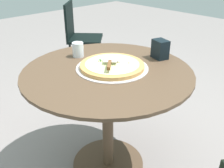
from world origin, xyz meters
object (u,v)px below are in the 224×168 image
Objects in this scene: pizza_on_tray at (112,66)px; napkin_dispenser at (160,49)px; pizza_server at (110,62)px; patio_chair_near at (79,33)px; drinking_cup at (78,50)px; patio_table at (108,96)px.

pizza_on_tray is 3.57× the size of napkin_dispenser.
pizza_server is 0.22× the size of patio_chair_near.
patio_chair_near reaches higher than drinking_cup.
patio_chair_near is (0.81, 1.38, -0.27)m from pizza_server.
napkin_dispenser is at bearing -12.41° from pizza_server.
patio_chair_near is at bearing 59.72° from pizza_server.
patio_table is 0.20m from pizza_on_tray.
pizza_server is at bearing -120.28° from patio_chair_near.
drinking_cup is (-0.03, 0.29, 0.03)m from pizza_on_tray.
drinking_cup is (0.00, 0.30, -0.00)m from pizza_server.
pizza_server is at bearing -68.37° from patio_table.
pizza_server is at bearing 94.85° from napkin_dispenser.
pizza_server is 0.37m from napkin_dispenser.
napkin_dispenser is 1.55m from patio_chair_near.
patio_table is 5.23× the size of pizza_server.
pizza_on_tray is at bearing 27.71° from pizza_server.
drinking_cup is at bearing 95.71° from pizza_on_tray.
patio_table is at bearing 92.74° from napkin_dispenser.
napkin_dispenser reaches higher than pizza_server.
patio_table is at bearing -178.10° from pizza_on_tray.
patio_chair_near is (0.80, 1.08, -0.27)m from drinking_cup.
patio_chair_near is at bearing 60.43° from pizza_on_tray.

